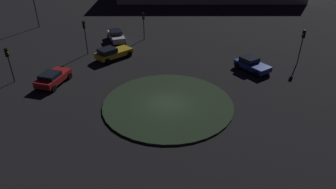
{
  "coord_description": "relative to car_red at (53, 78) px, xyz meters",
  "views": [
    {
      "loc": [
        22.15,
        -7.62,
        14.45
      ],
      "look_at": [
        0.0,
        0.0,
        1.07
      ],
      "focal_mm": 31.98,
      "sensor_mm": 36.0,
      "label": 1
    }
  ],
  "objects": [
    {
      "name": "traffic_light_southwest",
      "position": [
        -1.96,
        -3.89,
        1.91
      ],
      "size": [
        0.37,
        0.39,
        3.73
      ],
      "rotation": [
        0.0,
        0.0,
        0.96
      ],
      "color": "#2D2D2D",
      "rests_on": "ground_plane"
    },
    {
      "name": "traffic_light_west",
      "position": [
        -7.36,
        4.21,
        2.26
      ],
      "size": [
        0.39,
        0.36,
        4.24
      ],
      "rotation": [
        0.0,
        0.0,
        0.36
      ],
      "color": "#2D2D2D",
      "rests_on": "ground_plane"
    },
    {
      "name": "car_red",
      "position": [
        0.0,
        0.0,
        0.0
      ],
      "size": [
        4.39,
        3.83,
        1.41
      ],
      "rotation": [
        0.0,
        0.0,
        2.54
      ],
      "color": "red",
      "rests_on": "ground_plane"
    },
    {
      "name": "car_yellow",
      "position": [
        -4.77,
        6.97,
        0.02
      ],
      "size": [
        3.58,
        4.87,
        1.49
      ],
      "rotation": [
        0.0,
        0.0,
        2.0
      ],
      "color": "gold",
      "rests_on": "ground_plane"
    },
    {
      "name": "roundabout_island",
      "position": [
        7.65,
        9.88,
        -0.67
      ],
      "size": [
        11.95,
        11.95,
        0.16
      ],
      "primitive_type": "cylinder",
      "color": "#263823",
      "rests_on": "ground_plane"
    },
    {
      "name": "traffic_light_west_near",
      "position": [
        -10.48,
        12.49,
        1.94
      ],
      "size": [
        0.37,
        0.33,
        3.76
      ],
      "rotation": [
        0.0,
        0.0,
        -0.14
      ],
      "color": "#2D2D2D",
      "rests_on": "ground_plane"
    },
    {
      "name": "traffic_light_north",
      "position": [
        3.82,
        27.47,
        2.15
      ],
      "size": [
        0.34,
        0.38,
        4.08
      ],
      "rotation": [
        0.0,
        0.0,
        -1.36
      ],
      "color": "#2D2D2D",
      "rests_on": "ground_plane"
    },
    {
      "name": "car_blue",
      "position": [
        3.7,
        21.19,
        -0.0
      ],
      "size": [
        4.31,
        2.99,
        1.46
      ],
      "rotation": [
        0.0,
        0.0,
        0.28
      ],
      "color": "#1E38A5",
      "rests_on": "ground_plane"
    },
    {
      "name": "car_white",
      "position": [
        -10.9,
        8.54,
        0.04
      ],
      "size": [
        4.52,
        2.0,
        1.55
      ],
      "rotation": [
        0.0,
        0.0,
        3.16
      ],
      "color": "white",
      "rests_on": "ground_plane"
    },
    {
      "name": "ground_plane",
      "position": [
        7.65,
        9.88,
        -0.75
      ],
      "size": [
        120.71,
        120.71,
        0.0
      ],
      "primitive_type": "plane",
      "color": "black"
    }
  ]
}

